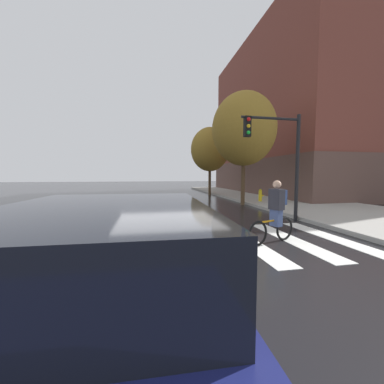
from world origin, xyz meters
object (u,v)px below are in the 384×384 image
object	(u,v)px
sedan_near	(110,288)
traffic_light_near	(279,149)
fire_hydrant	(260,195)
street_tree_mid	(210,149)
cyclist	(275,212)
manhole_cover	(205,275)
street_tree_near	(244,129)

from	to	relation	value
sedan_near	traffic_light_near	xyz separation A→B (m)	(5.40, 6.08, 2.04)
traffic_light_near	fire_hydrant	xyz separation A→B (m)	(2.06, 5.28, -2.33)
fire_hydrant	street_tree_mid	bearing A→B (deg)	102.56
sedan_near	cyclist	world-z (taller)	cyclist
manhole_cover	sedan_near	distance (m)	2.43
cyclist	street_tree_near	size ratio (longest dim) A/B	0.25
manhole_cover	street_tree_mid	world-z (taller)	street_tree_mid
cyclist	street_tree_mid	world-z (taller)	street_tree_mid
street_tree_near	street_tree_mid	world-z (taller)	street_tree_near
traffic_light_near	street_tree_mid	xyz separation A→B (m)	(0.57, 11.99, 1.27)
manhole_cover	traffic_light_near	xyz separation A→B (m)	(4.05, 4.23, 2.86)
sedan_near	cyclist	xyz separation A→B (m)	(3.74, 3.47, 0.02)
sedan_near	street_tree_mid	xyz separation A→B (m)	(5.97, 18.07, 3.31)
cyclist	street_tree_near	bearing A→B (deg)	72.58
street_tree_mid	sedan_near	bearing A→B (deg)	-108.30
fire_hydrant	street_tree_near	distance (m)	4.28
traffic_light_near	fire_hydrant	size ratio (longest dim) A/B	5.38
street_tree_near	street_tree_mid	distance (m)	7.12
street_tree_mid	fire_hydrant	bearing A→B (deg)	-77.44
manhole_cover	cyclist	xyz separation A→B (m)	(2.38, 1.62, 0.84)
manhole_cover	traffic_light_near	world-z (taller)	traffic_light_near
cyclist	sedan_near	bearing A→B (deg)	-137.11
manhole_cover	street_tree_near	xyz separation A→B (m)	(4.73, 9.12, 4.56)
sedan_near	manhole_cover	bearing A→B (deg)	53.67
sedan_near	street_tree_near	size ratio (longest dim) A/B	0.69
traffic_light_near	street_tree_near	bearing A→B (deg)	82.05
sedan_near	street_tree_near	distance (m)	13.09
cyclist	traffic_light_near	distance (m)	3.69
cyclist	street_tree_near	xyz separation A→B (m)	(2.35, 7.49, 3.72)
street_tree_near	fire_hydrant	bearing A→B (deg)	16.06
manhole_cover	street_tree_near	world-z (taller)	street_tree_near
traffic_light_near	fire_hydrant	world-z (taller)	traffic_light_near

